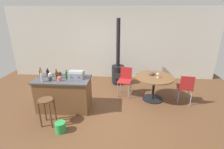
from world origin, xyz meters
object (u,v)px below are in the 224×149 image
Objects in this scene: cup_4 at (50,79)px; wine_glass at (158,74)px; kitchen_island at (64,94)px; bottle_4 at (57,75)px; folding_chair_far at (185,87)px; toolbox at (76,75)px; bottle_2 at (67,75)px; folding_chair_near at (125,79)px; bottle_0 at (42,78)px; cup_0 at (59,79)px; bottle_3 at (48,72)px; plastic_bucket at (60,127)px; wood_stove at (118,69)px; cup_2 at (67,74)px; dining_table at (154,82)px; cup_1 at (50,75)px; bottle_1 at (41,73)px; wooden_stool at (47,106)px; cup_3 at (60,74)px; serving_bowl at (152,74)px.

cup_4 is 2.90m from wine_glass.
bottle_4 is at bearing 176.48° from kitchen_island.
toolbox is at bearing -171.61° from folding_chair_far.
bottle_2 is at bearing 22.92° from cup_4.
bottle_0 reaches higher than folding_chair_near.
folding_chair_near is at bearing 34.51° from cup_0.
folding_chair_near is at bearing 18.92° from bottle_3.
bottle_3 is at bearing 146.33° from bottle_4.
folding_chair_near is 3.75× the size of plastic_bucket.
wood_stove is 2.26m from bottle_2.
folding_chair_far is 3.29m from cup_2.
plastic_bucket is at bearing -84.86° from bottle_2.
cup_0 is at bearing -168.52° from folding_chair_far.
kitchen_island is 0.52m from cup_0.
toolbox reaches higher than cup_0.
cup_1 is at bearing -168.52° from dining_table.
bottle_2 is (-2.35, -0.71, 0.41)m from dining_table.
bottle_0 is 2.58× the size of cup_2.
cup_2 is at bearing -174.88° from folding_chair_far.
wood_stove reaches higher than bottle_2.
dining_table is (2.47, 0.69, 0.12)m from kitchen_island.
folding_chair_far is 0.38× the size of wood_stove.
bottle_4 reaches higher than cup_2.
bottle_3 is (0.10, 0.18, -0.03)m from bottle_1.
wood_stove is (1.53, 2.52, 0.07)m from wooden_stool.
cup_0 reaches higher than wooden_stool.
cup_0 reaches higher than plastic_bucket.
bottle_1 is (-1.95, -1.77, 0.44)m from wood_stove.
wine_glass is (2.79, 0.79, -0.10)m from cup_4.
cup_2 is (-0.06, 0.24, -0.05)m from bottle_2.
cup_0 is (0.40, 0.07, -0.06)m from bottle_0.
cup_3 is at bearing 106.98° from plastic_bucket.
bottle_4 is (0.27, 0.25, -0.01)m from bottle_0.
kitchen_island is 2.16× the size of wooden_stool.
toolbox is at bearing 7.05° from bottle_4.
cup_2 is at bearing 3.43° from cup_3.
kitchen_island is 7.89× the size of serving_bowl.
wood_stove is at bearing 134.40° from dining_table.
folding_chair_far is at bearing 25.16° from plastic_bucket.
wooden_stool is 1.10m from bottle_3.
toolbox reaches higher than cup_4.
plastic_bucket is at bearing -73.02° from cup_3.
wooden_stool is 2.66× the size of bottle_4.
cup_0 is 1.05× the size of cup_3.
toolbox is at bearing 22.44° from cup_4.
cup_0 is (-0.02, -0.17, 0.49)m from kitchen_island.
folding_chair_far is 3.53m from bottle_4.
dining_table is 4.76× the size of plastic_bucket.
bottle_4 is 1.34m from plastic_bucket.
bottle_0 is at bearing -137.83° from bottle_4.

